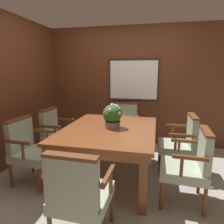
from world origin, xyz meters
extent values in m
plane|color=#A39E93|center=(0.00, 0.00, 0.00)|extent=(14.00, 14.00, 0.00)
cube|color=#5B2D19|center=(0.00, 1.69, 1.23)|extent=(7.20, 0.06, 2.45)
cube|color=white|center=(0.18, 1.65, 1.36)|extent=(0.98, 0.01, 0.79)
cube|color=#282623|center=(0.18, 1.65, 1.77)|extent=(1.05, 0.02, 0.04)
cube|color=#282623|center=(0.18, 1.65, 0.95)|extent=(1.05, 0.02, 0.03)
cube|color=#282623|center=(-0.33, 1.65, 1.36)|extent=(0.04, 0.02, 0.79)
cube|color=#282623|center=(0.69, 1.65, 1.36)|extent=(0.03, 0.02, 0.79)
cube|color=brown|center=(-0.50, -0.58, 0.35)|extent=(0.09, 0.09, 0.70)
cube|color=brown|center=(0.57, -0.58, 0.35)|extent=(0.09, 0.09, 0.70)
cube|color=brown|center=(-0.50, 0.81, 0.35)|extent=(0.09, 0.09, 0.70)
cube|color=brown|center=(0.57, 0.81, 0.35)|extent=(0.09, 0.09, 0.70)
cube|color=brown|center=(0.04, 0.12, 0.66)|extent=(1.22, 1.54, 0.09)
cube|color=brown|center=(0.04, 0.12, 0.73)|extent=(1.28, 1.60, 0.04)
cylinder|color=brown|center=(0.76, 0.69, 0.17)|extent=(0.04, 0.04, 0.35)
cylinder|color=brown|center=(0.77, 0.26, 0.17)|extent=(0.04, 0.04, 0.35)
cylinder|color=brown|center=(1.21, 0.70, 0.17)|extent=(0.04, 0.04, 0.35)
cylinder|color=brown|center=(1.22, 0.27, 0.17)|extent=(0.04, 0.04, 0.35)
cube|color=#9EA88E|center=(0.99, 0.48, 0.40)|extent=(0.52, 0.50, 0.11)
cube|color=#9EA88E|center=(1.21, 0.49, 0.67)|extent=(0.09, 0.46, 0.42)
cube|color=brown|center=(1.21, 0.49, 0.90)|extent=(0.10, 0.46, 0.03)
cylinder|color=brown|center=(0.95, 0.74, 0.57)|extent=(0.04, 0.04, 0.22)
cube|color=brown|center=(1.02, 0.74, 0.67)|extent=(0.36, 0.04, 0.04)
cylinder|color=brown|center=(0.96, 0.22, 0.57)|extent=(0.04, 0.04, 0.22)
cube|color=brown|center=(1.03, 0.23, 0.67)|extent=(0.36, 0.04, 0.04)
cylinder|color=brown|center=(0.27, -0.78, 0.17)|extent=(0.04, 0.04, 0.35)
cylinder|color=brown|center=(-0.17, -0.77, 0.17)|extent=(0.04, 0.04, 0.35)
cube|color=#9EA88E|center=(0.05, -1.00, 0.40)|extent=(0.51, 0.52, 0.11)
cube|color=#9EA88E|center=(0.04, -1.22, 0.67)|extent=(0.46, 0.09, 0.42)
cube|color=brown|center=(0.04, -1.22, 0.90)|extent=(0.46, 0.10, 0.03)
cylinder|color=brown|center=(0.30, -0.97, 0.57)|extent=(0.04, 0.04, 0.22)
cube|color=brown|center=(0.30, -1.05, 0.67)|extent=(0.04, 0.36, 0.04)
cylinder|color=brown|center=(-0.21, -0.96, 0.57)|extent=(0.04, 0.04, 0.22)
cube|color=brown|center=(-0.21, -1.04, 0.67)|extent=(0.04, 0.36, 0.04)
cylinder|color=brown|center=(-0.16, 1.00, 0.17)|extent=(0.04, 0.04, 0.35)
cylinder|color=brown|center=(0.28, 0.99, 0.17)|extent=(0.04, 0.04, 0.35)
cylinder|color=brown|center=(-0.15, 1.45, 0.17)|extent=(0.04, 0.04, 0.35)
cylinder|color=brown|center=(0.29, 1.44, 0.17)|extent=(0.04, 0.04, 0.35)
cube|color=#9EA88E|center=(0.06, 1.22, 0.40)|extent=(0.50, 0.52, 0.11)
cube|color=#9EA88E|center=(0.07, 1.43, 0.67)|extent=(0.46, 0.09, 0.42)
cube|color=brown|center=(0.07, 1.43, 0.90)|extent=(0.46, 0.10, 0.03)
cylinder|color=brown|center=(-0.19, 1.19, 0.57)|extent=(0.04, 0.04, 0.22)
cube|color=brown|center=(-0.19, 1.26, 0.67)|extent=(0.04, 0.36, 0.04)
cylinder|color=brown|center=(0.32, 1.18, 0.57)|extent=(0.04, 0.04, 0.22)
cube|color=brown|center=(0.32, 1.25, 0.67)|extent=(0.04, 0.36, 0.04)
cylinder|color=brown|center=(-0.73, -0.49, 0.17)|extent=(0.04, 0.04, 0.35)
cylinder|color=brown|center=(-0.71, -0.06, 0.17)|extent=(0.04, 0.04, 0.35)
cylinder|color=brown|center=(-1.19, -0.47, 0.17)|extent=(0.04, 0.04, 0.35)
cylinder|color=brown|center=(-1.16, -0.03, 0.17)|extent=(0.04, 0.04, 0.35)
cube|color=#9EA88E|center=(-0.95, -0.26, 0.40)|extent=(0.54, 0.52, 0.11)
cube|color=#9EA88E|center=(-1.16, -0.25, 0.67)|extent=(0.11, 0.46, 0.42)
cube|color=brown|center=(-1.16, -0.25, 0.90)|extent=(0.12, 0.46, 0.03)
cylinder|color=brown|center=(-0.92, -0.52, 0.57)|extent=(0.04, 0.04, 0.22)
cube|color=brown|center=(-1.00, -0.52, 0.67)|extent=(0.36, 0.06, 0.04)
cylinder|color=brown|center=(-0.89, -0.01, 0.57)|extent=(0.04, 0.04, 0.22)
cube|color=brown|center=(-0.97, -0.01, 0.67)|extent=(0.36, 0.06, 0.04)
cylinder|color=brown|center=(0.79, -0.04, 0.17)|extent=(0.04, 0.04, 0.35)
cylinder|color=brown|center=(0.77, -0.47, 0.17)|extent=(0.04, 0.04, 0.35)
cylinder|color=brown|center=(1.24, -0.06, 0.17)|extent=(0.04, 0.04, 0.35)
cylinder|color=brown|center=(1.22, -0.49, 0.17)|extent=(0.04, 0.04, 0.35)
cube|color=#9EA88E|center=(1.01, -0.26, 0.40)|extent=(0.53, 0.52, 0.11)
cube|color=#9EA88E|center=(1.22, -0.27, 0.67)|extent=(0.10, 0.46, 0.42)
cube|color=brown|center=(1.22, -0.27, 0.90)|extent=(0.11, 0.46, 0.03)
cylinder|color=brown|center=(0.98, -0.01, 0.57)|extent=(0.04, 0.04, 0.22)
cube|color=brown|center=(1.06, -0.01, 0.67)|extent=(0.36, 0.05, 0.04)
cylinder|color=brown|center=(0.96, -0.52, 0.57)|extent=(0.04, 0.04, 0.22)
cube|color=brown|center=(1.03, -0.52, 0.67)|extent=(0.36, 0.05, 0.04)
cylinder|color=brown|center=(-0.70, 0.26, 0.17)|extent=(0.04, 0.04, 0.35)
cylinder|color=brown|center=(-0.69, 0.69, 0.17)|extent=(0.04, 0.04, 0.35)
cylinder|color=brown|center=(-1.15, 0.26, 0.17)|extent=(0.04, 0.04, 0.35)
cylinder|color=brown|center=(-1.14, 0.70, 0.17)|extent=(0.04, 0.04, 0.35)
cube|color=#9EA88E|center=(-0.92, 0.48, 0.40)|extent=(0.52, 0.50, 0.11)
cube|color=#9EA88E|center=(-1.13, 0.48, 0.67)|extent=(0.09, 0.46, 0.42)
cube|color=brown|center=(-1.13, 0.48, 0.90)|extent=(0.10, 0.46, 0.03)
cylinder|color=brown|center=(-0.88, 0.22, 0.57)|extent=(0.04, 0.04, 0.22)
cube|color=brown|center=(-0.96, 0.22, 0.67)|extent=(0.36, 0.04, 0.04)
cylinder|color=brown|center=(-0.88, 0.73, 0.57)|extent=(0.04, 0.04, 0.22)
cube|color=brown|center=(-0.95, 0.73, 0.67)|extent=(0.36, 0.04, 0.04)
cylinder|color=gray|center=(0.07, 0.12, 0.80)|extent=(0.22, 0.22, 0.10)
cylinder|color=gray|center=(0.07, 0.12, 0.84)|extent=(0.23, 0.23, 0.02)
sphere|color=#2D602D|center=(0.07, 0.12, 0.95)|extent=(0.26, 0.26, 0.26)
sphere|color=#F7A192|center=(0.06, 0.16, 1.07)|extent=(0.05, 0.05, 0.05)
sphere|color=#EDA08C|center=(0.18, 0.06, 0.97)|extent=(0.04, 0.04, 0.04)
sphere|color=pink|center=(0.17, 0.12, 1.03)|extent=(0.04, 0.04, 0.04)
sphere|color=#F89E86|center=(0.13, 0.18, 1.05)|extent=(0.05, 0.05, 0.05)
sphere|color=pink|center=(-0.03, 0.19, 0.95)|extent=(0.06, 0.06, 0.06)
sphere|color=pink|center=(0.05, 0.23, 1.00)|extent=(0.05, 0.05, 0.05)
sphere|color=#E38E81|center=(-0.05, 0.16, 0.95)|extent=(0.04, 0.04, 0.04)
sphere|color=pink|center=(0.06, 0.02, 1.02)|extent=(0.05, 0.05, 0.05)
sphere|color=#E99E80|center=(0.10, 0.18, 1.06)|extent=(0.06, 0.06, 0.06)
camera|label=1|loc=(0.67, -2.55, 1.54)|focal=32.00mm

